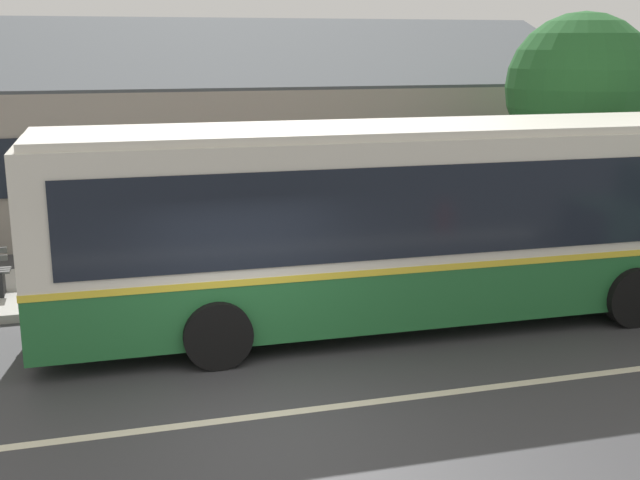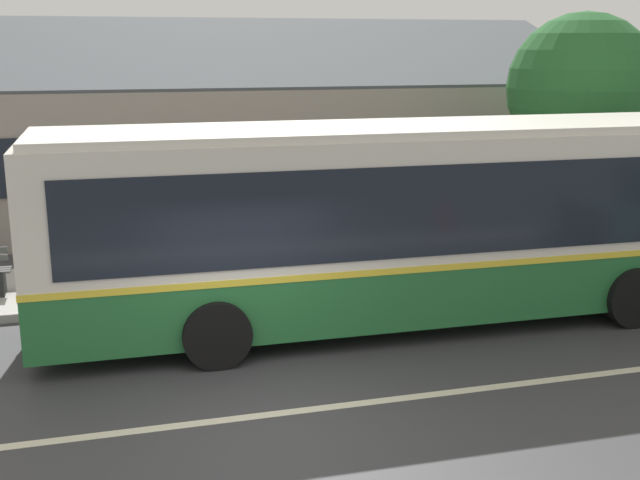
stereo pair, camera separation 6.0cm
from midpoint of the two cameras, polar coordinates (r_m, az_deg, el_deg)
The scene contains 7 objects.
ground_plane at distance 10.33m, azimuth -4.06°, elevation -12.34°, with size 300.00×300.00×0.00m, color #38383A.
sidewalk_far at distance 15.85m, azimuth -8.52°, elevation -2.77°, with size 60.00×3.00×0.15m, color #ADAAA3.
lane_divider_stripe at distance 10.33m, azimuth -4.06°, elevation -12.32°, with size 60.00×0.16×0.01m, color beige.
community_building at distance 23.79m, azimuth -13.27°, elevation 6.94°, with size 24.60×10.44×6.31m.
transit_bus at distance 13.20m, azimuth 5.70°, elevation 1.56°, with size 11.84×2.88×3.29m.
bench_down_street at distance 15.14m, azimuth -10.19°, elevation -1.66°, with size 1.77×0.51×0.94m.
street_tree_primary at distance 18.87m, azimuth 17.82°, elevation 10.00°, with size 3.28×3.28×5.25m.
Camera 1 is at (-1.86, -9.10, 4.53)m, focal length 45.00 mm.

